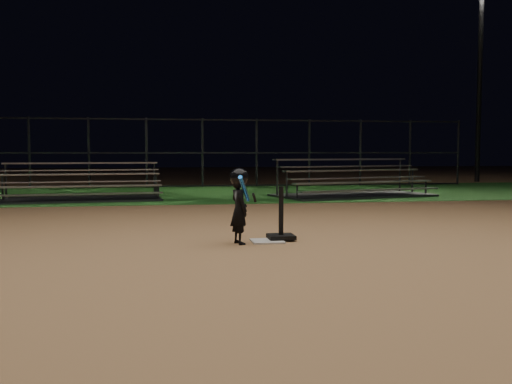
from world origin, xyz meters
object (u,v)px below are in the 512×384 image
child_batter (239,204)px  bleacher_left (82,193)px  home_plate (267,241)px  bleacher_right (353,189)px  light_pole_right (481,66)px  batting_tee (281,229)px

child_batter → bleacher_left: bearing=4.6°
home_plate → bleacher_left: (-3.58, 7.78, 0.19)m
child_batter → bleacher_right: bleacher_right is taller
child_batter → bleacher_left: (-3.16, 7.90, -0.36)m
light_pole_right → batting_tee: bearing=-128.5°
home_plate → bleacher_left: bleacher_left is taller
bleacher_left → light_pole_right: light_pole_right is taller
light_pole_right → bleacher_left: bearing=-155.3°
home_plate → child_batter: 0.71m
bleacher_left → light_pole_right: size_ratio=0.51×
bleacher_right → batting_tee: bearing=-130.0°
batting_tee → home_plate: bearing=-152.7°
home_plate → batting_tee: bearing=27.3°
child_batter → light_pole_right: size_ratio=0.13×
light_pole_right → bleacher_right: bearing=-138.5°
home_plate → child_batter: (-0.42, -0.12, 0.56)m
batting_tee → child_batter: 0.80m
bleacher_left → bleacher_right: bleacher_right is taller
home_plate → batting_tee: batting_tee is taller
child_batter → bleacher_right: size_ratio=0.22×
bleacher_right → light_pole_right: bearing=27.3°
batting_tee → bleacher_right: bearing=64.1°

